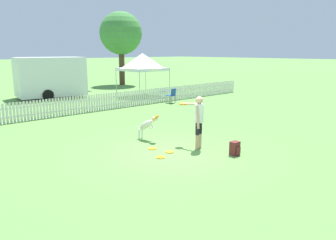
% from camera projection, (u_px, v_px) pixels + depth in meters
% --- Properties ---
extents(ground_plane, '(240.00, 240.00, 0.00)m').
position_uv_depth(ground_plane, '(173.00, 153.00, 9.96)').
color(ground_plane, '#5B8C42').
extents(handler_person, '(0.45, 1.09, 1.66)m').
position_uv_depth(handler_person, '(198.00, 116.00, 10.20)').
color(handler_person, tan).
rests_on(handler_person, ground_plane).
extents(leaping_dog, '(0.47, 1.02, 0.92)m').
position_uv_depth(leaping_dog, '(147.00, 124.00, 11.29)').
color(leaping_dog, beige).
rests_on(leaping_dog, ground_plane).
extents(frisbee_near_handler, '(0.26, 0.26, 0.02)m').
position_uv_depth(frisbee_near_handler, '(152.00, 149.00, 10.32)').
color(frisbee_near_handler, orange).
rests_on(frisbee_near_handler, ground_plane).
extents(frisbee_near_dog, '(0.26, 0.26, 0.02)m').
position_uv_depth(frisbee_near_dog, '(170.00, 152.00, 9.98)').
color(frisbee_near_dog, orange).
rests_on(frisbee_near_dog, ground_plane).
extents(frisbee_midfield, '(0.26, 0.26, 0.02)m').
position_uv_depth(frisbee_midfield, '(161.00, 157.00, 9.48)').
color(frisbee_midfield, orange).
rests_on(frisbee_midfield, ground_plane).
extents(backpack_on_grass, '(0.27, 0.25, 0.42)m').
position_uv_depth(backpack_on_grass, '(235.00, 148.00, 9.68)').
color(backpack_on_grass, maroon).
rests_on(backpack_on_grass, ground_plane).
extents(picket_fence, '(27.19, 0.04, 0.88)m').
position_uv_depth(picket_fence, '(61.00, 107.00, 15.42)').
color(picket_fence, silver).
rests_on(picket_fence, ground_plane).
extents(folding_chair_center, '(0.52, 0.54, 0.86)m').
position_uv_depth(folding_chair_center, '(172.00, 94.00, 19.33)').
color(folding_chair_center, '#333338').
rests_on(folding_chair_center, ground_plane).
extents(canopy_tent_main, '(2.64, 2.64, 2.87)m').
position_uv_depth(canopy_tent_main, '(143.00, 62.00, 22.10)').
color(canopy_tent_main, '#B2B2B2').
rests_on(canopy_tent_main, ground_plane).
extents(equipment_trailer, '(5.08, 2.99, 2.63)m').
position_uv_depth(equipment_trailer, '(50.00, 77.00, 21.33)').
color(equipment_trailer, white).
rests_on(equipment_trailer, ground_plane).
extents(tree_left_grove, '(3.74, 3.74, 6.42)m').
position_uv_depth(tree_left_grove, '(121.00, 34.00, 28.85)').
color(tree_left_grove, '#4C3823').
rests_on(tree_left_grove, ground_plane).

